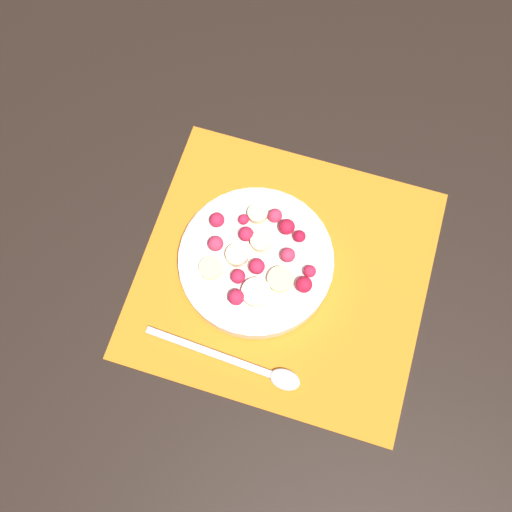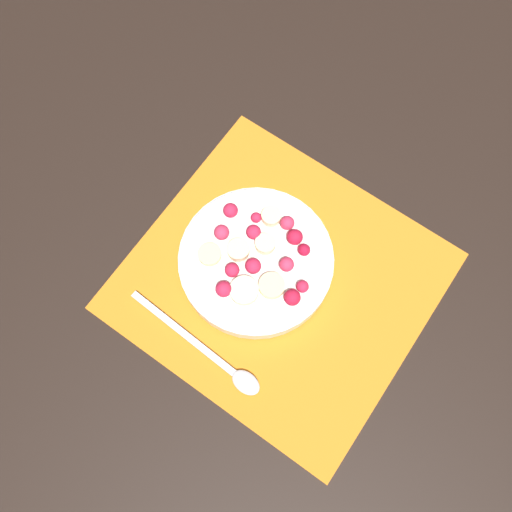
% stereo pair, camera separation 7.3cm
% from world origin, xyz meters
% --- Properties ---
extents(ground_plane, '(3.00, 3.00, 0.00)m').
position_xyz_m(ground_plane, '(0.00, 0.00, 0.00)').
color(ground_plane, black).
extents(placemat, '(0.38, 0.36, 0.01)m').
position_xyz_m(placemat, '(0.00, 0.00, 0.00)').
color(placemat, orange).
rests_on(placemat, ground_plane).
extents(fruit_bowl, '(0.20, 0.20, 0.05)m').
position_xyz_m(fruit_bowl, '(0.04, 0.00, 0.02)').
color(fruit_bowl, white).
rests_on(fruit_bowl, placemat).
extents(spoon, '(0.21, 0.03, 0.01)m').
position_xyz_m(spoon, '(0.00, 0.13, 0.01)').
color(spoon, silver).
rests_on(spoon, placemat).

